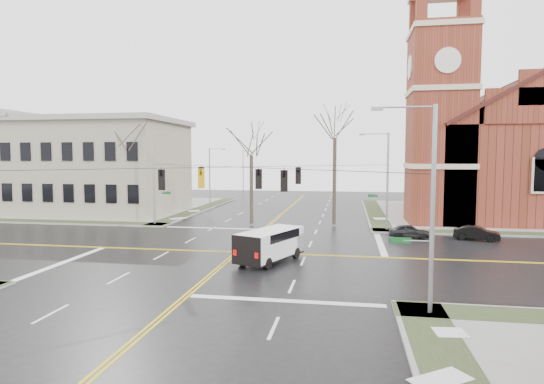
% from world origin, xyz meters
% --- Properties ---
extents(ground, '(120.00, 120.00, 0.00)m').
position_xyz_m(ground, '(0.00, 0.00, 0.00)').
color(ground, black).
rests_on(ground, ground).
extents(sidewalks, '(80.00, 80.00, 0.17)m').
position_xyz_m(sidewalks, '(0.00, 0.00, 0.08)').
color(sidewalks, gray).
rests_on(sidewalks, ground).
extents(road_markings, '(100.00, 100.00, 0.01)m').
position_xyz_m(road_markings, '(0.00, 0.00, 0.01)').
color(road_markings, gold).
rests_on(road_markings, ground).
extents(church, '(24.28, 27.48, 27.50)m').
position_xyz_m(church, '(24.76, 24.78, 8.43)').
color(church, maroon).
rests_on(church, ground).
extents(civic_building_a, '(18.00, 14.00, 11.00)m').
position_xyz_m(civic_building_a, '(-22.00, 20.00, 5.50)').
color(civic_building_a, '#A19880').
rests_on(civic_building_a, ground).
extents(signal_pole_ne, '(2.75, 0.22, 9.00)m').
position_xyz_m(signal_pole_ne, '(11.32, 11.50, 4.95)').
color(signal_pole_ne, gray).
rests_on(signal_pole_ne, ground).
extents(signal_pole_nw, '(2.75, 0.22, 9.00)m').
position_xyz_m(signal_pole_nw, '(-11.32, 11.50, 4.95)').
color(signal_pole_nw, gray).
rests_on(signal_pole_nw, ground).
extents(signal_pole_se, '(2.75, 0.22, 9.00)m').
position_xyz_m(signal_pole_se, '(11.32, -11.50, 4.95)').
color(signal_pole_se, gray).
rests_on(signal_pole_se, ground).
extents(span_wires, '(23.02, 23.02, 0.03)m').
position_xyz_m(span_wires, '(0.00, 0.00, 6.20)').
color(span_wires, black).
rests_on(span_wires, ground).
extents(traffic_signals, '(8.21, 8.26, 1.30)m').
position_xyz_m(traffic_signals, '(-0.00, -0.67, 5.45)').
color(traffic_signals, black).
rests_on(traffic_signals, ground).
extents(streetlight_north_a, '(2.30, 0.20, 8.00)m').
position_xyz_m(streetlight_north_a, '(-10.65, 28.00, 4.47)').
color(streetlight_north_a, gray).
rests_on(streetlight_north_a, ground).
extents(streetlight_north_b, '(2.30, 0.20, 8.00)m').
position_xyz_m(streetlight_north_b, '(-10.65, 48.00, 4.47)').
color(streetlight_north_b, gray).
rests_on(streetlight_north_b, ground).
extents(cargo_van, '(4.11, 5.93, 2.12)m').
position_xyz_m(cargo_van, '(2.96, -2.37, 1.25)').
color(cargo_van, white).
rests_on(cargo_van, ground).
extents(parked_car_a, '(3.47, 1.43, 1.18)m').
position_xyz_m(parked_car_a, '(13.08, 8.10, 0.59)').
color(parked_car_a, black).
rests_on(parked_car_a, ground).
extents(parked_car_b, '(3.82, 2.16, 1.19)m').
position_xyz_m(parked_car_b, '(18.50, 7.97, 0.60)').
color(parked_car_b, black).
rests_on(parked_car_b, ground).
extents(tree_nw_far, '(4.00, 4.00, 11.47)m').
position_xyz_m(tree_nw_far, '(-14.63, 13.31, 8.30)').
color(tree_nw_far, '#332B20').
rests_on(tree_nw_far, ground).
extents(tree_nw_near, '(4.00, 4.00, 10.40)m').
position_xyz_m(tree_nw_near, '(-1.75, 13.09, 7.54)').
color(tree_nw_near, '#332B20').
rests_on(tree_nw_near, ground).
extents(tree_ne, '(4.00, 4.00, 12.99)m').
position_xyz_m(tree_ne, '(6.54, 13.97, 9.38)').
color(tree_ne, '#332B20').
rests_on(tree_ne, ground).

